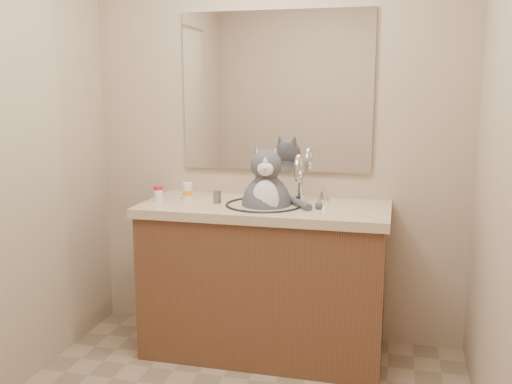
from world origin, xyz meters
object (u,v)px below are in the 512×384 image
pill_bottle_orange (188,191)px  grey_canister (217,197)px  cat (267,202)px  pill_bottle_redcap (158,194)px

pill_bottle_orange → grey_canister: 0.21m
cat → pill_bottle_redcap: bearing=175.9°
cat → pill_bottle_redcap: (-0.60, -0.06, 0.03)m
cat → grey_canister: (-0.27, -0.02, 0.02)m
pill_bottle_redcap → grey_canister: size_ratio=1.26×
cat → pill_bottle_redcap: size_ratio=6.17×
cat → grey_canister: size_ratio=7.77×
pill_bottle_redcap → pill_bottle_orange: pill_bottle_orange is taller
cat → pill_bottle_orange: 0.47m
pill_bottle_redcap → grey_canister: pill_bottle_redcap is taller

